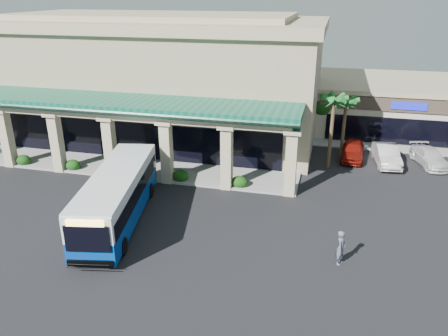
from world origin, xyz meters
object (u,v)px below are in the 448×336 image
(transit_bus, at_px, (118,197))
(car_red, at_px, (430,157))
(car_white, at_px, (387,155))
(car_silver, at_px, (353,150))
(pedestrian, at_px, (341,247))

(transit_bus, distance_m, car_red, 24.99)
(car_white, bearing_deg, car_silver, 162.53)
(pedestrian, height_order, car_silver, pedestrian)
(car_white, bearing_deg, transit_bus, -146.30)
(car_white, height_order, car_red, car_white)
(transit_bus, height_order, car_silver, transit_bus)
(pedestrian, relative_size, car_silver, 0.43)
(transit_bus, xyz_separation_m, pedestrian, (13.25, -1.46, -0.64))
(car_silver, relative_size, car_red, 0.96)
(pedestrian, distance_m, car_red, 17.51)
(pedestrian, height_order, car_red, pedestrian)
(pedestrian, bearing_deg, car_red, -8.84)
(transit_bus, xyz_separation_m, car_red, (20.28, 14.58, -0.92))
(pedestrian, xyz_separation_m, car_red, (7.03, 16.03, -0.28))
(transit_bus, xyz_separation_m, car_silver, (14.24, 14.50, -0.83))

